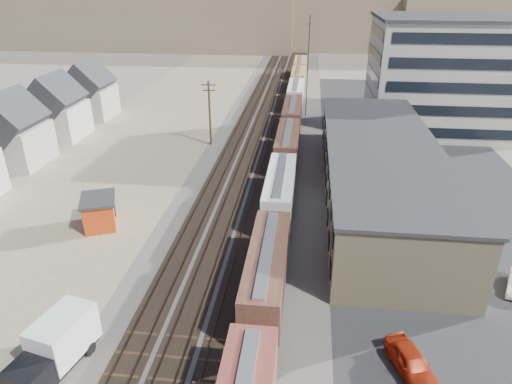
# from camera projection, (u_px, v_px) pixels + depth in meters

# --- Properties ---
(ground) EXTENTS (300.00, 300.00, 0.00)m
(ground) POSITION_uv_depth(u_px,v_px,m) (208.00, 340.00, 33.41)
(ground) COLOR #6B6356
(ground) RESTS_ON ground
(ballast_bed) EXTENTS (18.00, 200.00, 0.06)m
(ballast_bed) POSITION_uv_depth(u_px,v_px,m) (269.00, 131.00, 78.22)
(ballast_bed) COLOR #4C4742
(ballast_bed) RESTS_ON ground
(dirt_yard) EXTENTS (24.00, 180.00, 0.03)m
(dirt_yard) POSITION_uv_depth(u_px,v_px,m) (136.00, 146.00, 71.36)
(dirt_yard) COLOR #756B50
(dirt_yard) RESTS_ON ground
(asphalt_lot) EXTENTS (26.00, 120.00, 0.04)m
(asphalt_lot) POSITION_uv_depth(u_px,v_px,m) (419.00, 170.00, 62.47)
(asphalt_lot) COLOR #232326
(asphalt_lot) RESTS_ON ground
(rail_tracks) EXTENTS (11.40, 200.00, 0.24)m
(rail_tracks) POSITION_uv_depth(u_px,v_px,m) (266.00, 130.00, 78.25)
(rail_tracks) COLOR black
(rail_tracks) RESTS_ON ground
(freight_train) EXTENTS (3.00, 119.74, 4.46)m
(freight_train) POSITION_uv_depth(u_px,v_px,m) (290.00, 128.00, 70.75)
(freight_train) COLOR black
(freight_train) RESTS_ON ground
(warehouse) EXTENTS (12.40, 40.40, 7.25)m
(warehouse) POSITION_uv_depth(u_px,v_px,m) (379.00, 172.00, 52.68)
(warehouse) COLOR tan
(warehouse) RESTS_ON ground
(office_tower) EXTENTS (22.60, 18.60, 18.45)m
(office_tower) POSITION_uv_depth(u_px,v_px,m) (440.00, 75.00, 75.76)
(office_tower) COLOR #9E998E
(office_tower) RESTS_ON ground
(utility_pole_north) EXTENTS (2.20, 0.32, 10.00)m
(utility_pole_north) POSITION_uv_depth(u_px,v_px,m) (210.00, 112.00, 69.68)
(utility_pole_north) COLOR #382619
(utility_pole_north) RESTS_ON ground
(radio_mast) EXTENTS (1.20, 0.16, 18.00)m
(radio_mast) POSITION_uv_depth(u_px,v_px,m) (308.00, 67.00, 82.65)
(radio_mast) COLOR black
(radio_mast) RESTS_ON ground
(hills_north) EXTENTS (265.00, 80.00, 32.00)m
(hills_north) POSITION_uv_depth(u_px,v_px,m) (297.00, 4.00, 177.88)
(hills_north) COLOR brown
(hills_north) RESTS_ON ground
(box_truck) EXTENTS (3.92, 7.15, 3.61)m
(box_truck) POSITION_uv_depth(u_px,v_px,m) (55.00, 347.00, 30.31)
(box_truck) COLOR silver
(box_truck) RESTS_ON ground
(maintenance_shed) EXTENTS (4.88, 5.46, 3.30)m
(maintenance_shed) POSITION_uv_depth(u_px,v_px,m) (100.00, 212.00, 48.00)
(maintenance_shed) COLOR red
(maintenance_shed) RESTS_ON ground
(parked_car_red) EXTENTS (3.46, 5.30, 1.68)m
(parked_car_red) POSITION_uv_depth(u_px,v_px,m) (411.00, 362.00, 30.41)
(parked_car_red) COLOR #A82A0F
(parked_car_red) RESTS_ON ground
(parked_car_blue) EXTENTS (4.97, 6.65, 1.68)m
(parked_car_blue) POSITION_uv_depth(u_px,v_px,m) (414.00, 117.00, 82.77)
(parked_car_blue) COLOR #172050
(parked_car_blue) RESTS_ON ground
(parked_car_far) EXTENTS (3.40, 5.17, 1.64)m
(parked_car_far) POSITION_uv_depth(u_px,v_px,m) (429.00, 137.00, 72.99)
(parked_car_far) COLOR white
(parked_car_far) RESTS_ON ground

